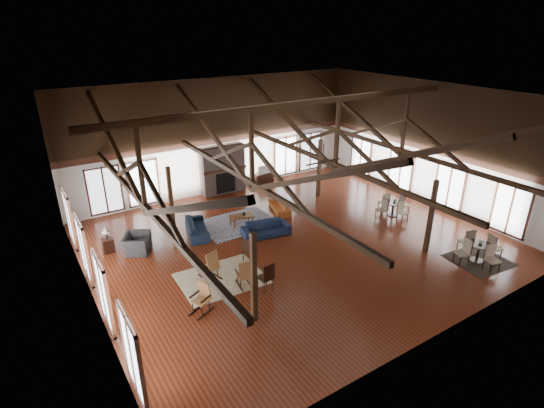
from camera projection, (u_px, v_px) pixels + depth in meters
floor at (295, 242)px, 17.88m from camera, size 16.00×16.00×0.00m
ceiling at (298, 97)px, 15.50m from camera, size 16.00×14.00×0.02m
wall_back at (218, 137)px, 22.11m from camera, size 16.00×0.02×6.00m
wall_front at (449, 248)px, 11.27m from camera, size 16.00×0.02×6.00m
wall_left at (80, 222)px, 12.75m from camera, size 0.02×14.00×6.00m
wall_right at (430, 145)px, 20.64m from camera, size 0.02×14.00×6.00m
roof_truss at (297, 149)px, 16.29m from camera, size 15.60×14.07×3.14m
post_grid at (295, 209)px, 17.28m from camera, size 8.16×7.16×3.05m
fireplace at (223, 170)px, 22.54m from camera, size 2.50×0.69×2.60m
ceiling_fan at (323, 161)px, 15.87m from camera, size 1.60×1.60×0.75m
sofa_navy_front at (266, 229)px, 18.30m from camera, size 2.20×1.21×0.61m
sofa_navy_left at (197, 228)px, 18.42m from camera, size 2.24×1.34×0.61m
sofa_orange at (280, 206)px, 20.65m from camera, size 1.83×1.14×0.50m
coffee_table at (241, 217)px, 19.28m from camera, size 1.20×0.76×0.43m
vase at (244, 213)px, 19.24m from camera, size 0.24×0.24×0.21m
armchair at (137, 243)px, 16.98m from camera, size 1.46×1.40×0.73m
side_table_lamp at (108, 242)px, 16.97m from camera, size 0.43×0.43×1.09m
rocking_chair_a at (211, 266)px, 15.11m from camera, size 0.65×0.95×1.11m
rocking_chair_b at (245, 275)px, 14.68m from camera, size 0.54×0.84×1.01m
rocking_chair_c at (202, 297)px, 13.46m from camera, size 0.93×0.75×1.06m
side_chair_a at (248, 248)px, 16.22m from camera, size 0.53×0.53×0.96m
side_chair_b at (267, 275)px, 14.37m from camera, size 0.50×0.50×1.09m
cafe_table_near at (479, 249)px, 16.25m from camera, size 2.01×2.01×1.03m
cafe_table_far at (393, 206)px, 20.11m from camera, size 1.83×1.83×0.94m
cup_near at (481, 242)px, 16.16m from camera, size 0.13×0.13×0.10m
cup_far at (394, 201)px, 20.07m from camera, size 0.15×0.15×0.11m
tv_console at (264, 178)px, 24.28m from camera, size 1.12×0.42×0.56m
television at (264, 169)px, 24.09m from camera, size 0.88×0.15×0.51m
rug_tan at (221, 278)px, 15.32m from camera, size 3.08×2.47×0.01m
rug_navy at (238, 223)px, 19.49m from camera, size 3.36×2.52×0.01m
rug_dark at (479, 260)px, 16.48m from camera, size 2.30×2.13×0.01m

